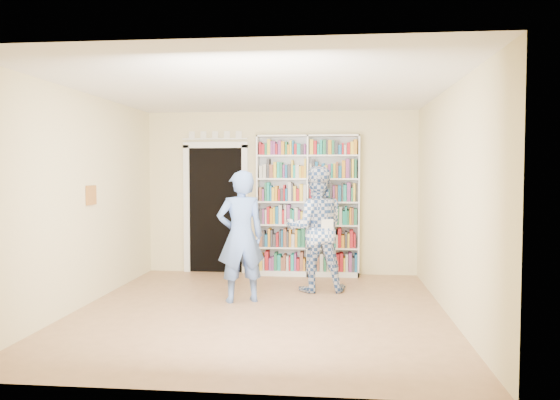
# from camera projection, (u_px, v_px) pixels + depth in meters

# --- Properties ---
(floor) EXTENTS (5.00, 5.00, 0.00)m
(floor) POSITION_uv_depth(u_px,v_px,m) (260.00, 310.00, 6.69)
(floor) COLOR #926746
(floor) RESTS_ON ground
(ceiling) EXTENTS (5.00, 5.00, 0.00)m
(ceiling) POSITION_uv_depth(u_px,v_px,m) (260.00, 89.00, 6.55)
(ceiling) COLOR white
(ceiling) RESTS_ON wall_back
(wall_back) EXTENTS (4.50, 0.00, 4.50)m
(wall_back) POSITION_uv_depth(u_px,v_px,m) (281.00, 193.00, 9.10)
(wall_back) COLOR beige
(wall_back) RESTS_ON floor
(wall_left) EXTENTS (0.00, 5.00, 5.00)m
(wall_left) POSITION_uv_depth(u_px,v_px,m) (83.00, 200.00, 6.85)
(wall_left) COLOR beige
(wall_left) RESTS_ON floor
(wall_right) EXTENTS (0.00, 5.00, 5.00)m
(wall_right) POSITION_uv_depth(u_px,v_px,m) (450.00, 202.00, 6.39)
(wall_right) COLOR beige
(wall_right) RESTS_ON floor
(bookshelf) EXTENTS (1.67, 0.31, 2.29)m
(bookshelf) POSITION_uv_depth(u_px,v_px,m) (308.00, 205.00, 8.91)
(bookshelf) COLOR white
(bookshelf) RESTS_ON floor
(doorway) EXTENTS (1.10, 0.08, 2.43)m
(doorway) POSITION_uv_depth(u_px,v_px,m) (216.00, 203.00, 9.20)
(doorway) COLOR black
(doorway) RESTS_ON floor
(wall_art) EXTENTS (0.03, 0.25, 0.25)m
(wall_art) POSITION_uv_depth(u_px,v_px,m) (91.00, 195.00, 7.04)
(wall_art) COLOR brown
(wall_art) RESTS_ON wall_left
(man_blue) EXTENTS (0.74, 0.62, 1.72)m
(man_blue) POSITION_uv_depth(u_px,v_px,m) (241.00, 236.00, 7.10)
(man_blue) COLOR #5778C1
(man_blue) RESTS_ON floor
(man_plaid) EXTENTS (0.94, 0.78, 1.78)m
(man_plaid) POSITION_uv_depth(u_px,v_px,m) (316.00, 229.00, 7.75)
(man_plaid) COLOR #2B4983
(man_plaid) RESTS_ON floor
(paper_sheet) EXTENTS (0.17, 0.11, 0.27)m
(paper_sheet) POSITION_uv_depth(u_px,v_px,m) (327.00, 229.00, 7.51)
(paper_sheet) COLOR white
(paper_sheet) RESTS_ON man_plaid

